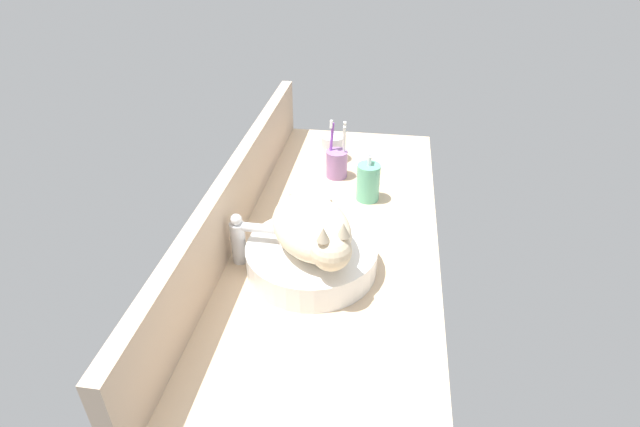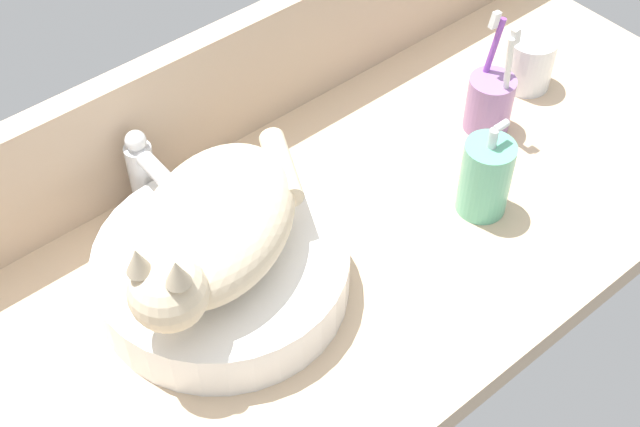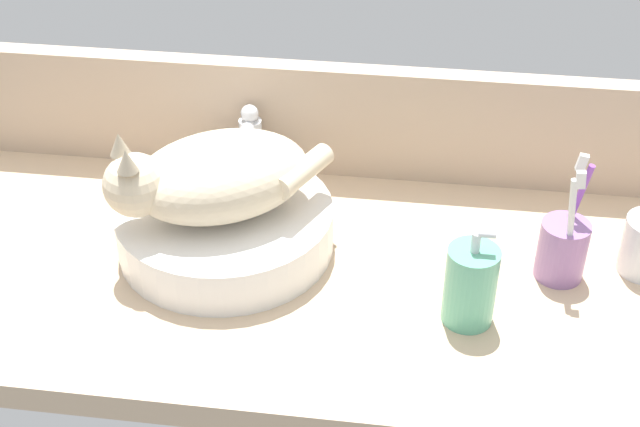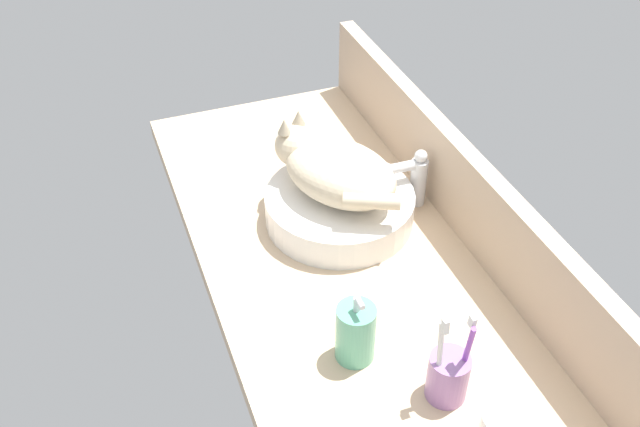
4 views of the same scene
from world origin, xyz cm
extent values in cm
cube|color=#D1B28E|center=(0.00, 0.00, -2.00)|extent=(136.27, 55.29, 4.00)
cube|color=tan|center=(0.00, 25.85, 9.29)|extent=(136.27, 3.60, 18.58)
cylinder|color=white|center=(-14.98, 3.13, 3.38)|extent=(31.15, 31.15, 6.77)
ellipsoid|color=beige|center=(-14.98, 3.13, 12.27)|extent=(30.15, 27.22, 11.00)
sphere|color=beige|center=(-25.27, -2.80, 13.77)|extent=(8.80, 8.80, 8.80)
cone|color=tan|center=(-25.03, -5.21, 19.17)|extent=(2.80, 2.80, 3.20)
cone|color=tan|center=(-27.23, -1.40, 19.17)|extent=(2.80, 2.80, 3.20)
cylinder|color=beige|center=(-3.87, 5.13, 12.77)|extent=(7.64, 11.30, 3.20)
cylinder|color=silver|center=(-14.63, 21.05, 5.50)|extent=(3.60, 3.60, 11.00)
cylinder|color=silver|center=(-14.73, 16.05, 10.40)|extent=(2.40, 10.04, 2.20)
sphere|color=silver|center=(-14.63, 21.05, 12.20)|extent=(2.80, 2.80, 2.80)
cylinder|color=#60B793|center=(19.78, -7.85, 5.58)|extent=(6.79, 6.79, 11.17)
cylinder|color=silver|center=(19.78, -7.85, 12.57)|extent=(1.20, 1.20, 2.80)
cylinder|color=silver|center=(20.98, -7.85, 13.97)|extent=(2.20, 1.00, 1.00)
cylinder|color=#996BA8|center=(32.44, 2.90, 4.36)|extent=(6.76, 6.76, 8.72)
cylinder|color=purple|center=(33.16, 4.96, 8.90)|extent=(3.45, 1.80, 16.97)
cube|color=white|center=(33.16, 4.96, 17.40)|extent=(1.55, 0.93, 2.59)
cylinder|color=white|center=(32.58, 0.73, 8.90)|extent=(2.48, 1.01, 17.02)
cube|color=white|center=(32.58, 0.73, 17.40)|extent=(1.42, 0.81, 2.51)
cylinder|color=white|center=(44.47, 5.72, 4.20)|extent=(7.46, 7.46, 8.39)
cylinder|color=silver|center=(44.47, 5.72, 2.07)|extent=(6.56, 6.56, 4.15)
camera|label=1|loc=(-107.92, -12.94, 76.55)|focal=28.00mm
camera|label=2|loc=(-49.93, -56.99, 88.37)|focal=50.00mm
camera|label=3|loc=(12.26, -97.25, 79.82)|focal=50.00mm
camera|label=4|loc=(92.23, -41.25, 96.73)|focal=40.00mm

